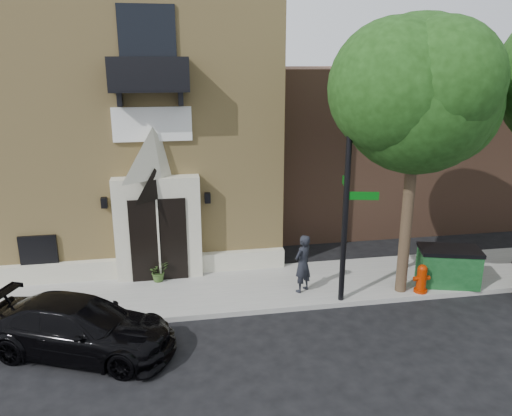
{
  "coord_description": "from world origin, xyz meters",
  "views": [
    {
      "loc": [
        -0.59,
        -12.06,
        6.73
      ],
      "look_at": [
        1.92,
        2.0,
        2.46
      ],
      "focal_mm": 35.0,
      "sensor_mm": 36.0,
      "label": 1
    }
  ],
  "objects_px": {
    "fire_hydrant": "(422,279)",
    "dumpster": "(448,266)",
    "black_sedan": "(80,327)",
    "street_sign": "(347,198)",
    "pedestrian_near": "(303,264)"
  },
  "relations": [
    {
      "from": "fire_hydrant",
      "to": "pedestrian_near",
      "type": "bearing_deg",
      "value": 168.91
    },
    {
      "from": "fire_hydrant",
      "to": "dumpster",
      "type": "bearing_deg",
      "value": 19.35
    },
    {
      "from": "dumpster",
      "to": "pedestrian_near",
      "type": "height_order",
      "value": "pedestrian_near"
    },
    {
      "from": "black_sedan",
      "to": "dumpster",
      "type": "relative_size",
      "value": 2.32
    },
    {
      "from": "fire_hydrant",
      "to": "dumpster",
      "type": "distance_m",
      "value": 1.12
    },
    {
      "from": "street_sign",
      "to": "dumpster",
      "type": "bearing_deg",
      "value": 19.78
    },
    {
      "from": "black_sedan",
      "to": "street_sign",
      "type": "relative_size",
      "value": 0.77
    },
    {
      "from": "black_sedan",
      "to": "pedestrian_near",
      "type": "bearing_deg",
      "value": -49.83
    },
    {
      "from": "street_sign",
      "to": "pedestrian_near",
      "type": "height_order",
      "value": "street_sign"
    },
    {
      "from": "black_sedan",
      "to": "street_sign",
      "type": "distance_m",
      "value": 7.47
    },
    {
      "from": "black_sedan",
      "to": "fire_hydrant",
      "type": "bearing_deg",
      "value": -60.21
    },
    {
      "from": "dumpster",
      "to": "pedestrian_near",
      "type": "distance_m",
      "value": 4.49
    },
    {
      "from": "street_sign",
      "to": "fire_hydrant",
      "type": "distance_m",
      "value": 3.55
    },
    {
      "from": "fire_hydrant",
      "to": "pedestrian_near",
      "type": "relative_size",
      "value": 0.49
    },
    {
      "from": "black_sedan",
      "to": "fire_hydrant",
      "type": "distance_m",
      "value": 9.48
    }
  ]
}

